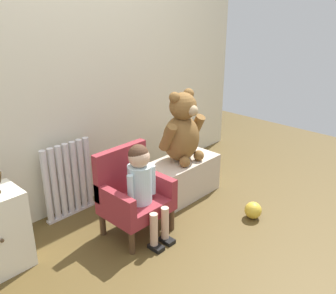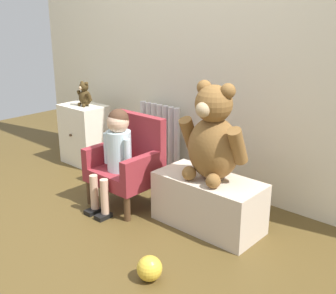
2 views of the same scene
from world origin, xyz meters
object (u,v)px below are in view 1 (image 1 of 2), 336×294
low_bench (181,178)px  large_teddy_bear (182,130)px  child_armchair (132,193)px  radiator (68,180)px  child_figure (142,179)px  toy_ball (253,210)px

low_bench → large_teddy_bear: large_teddy_bear is taller
child_armchair → low_bench: child_armchair is taller
child_armchair → large_teddy_bear: 0.72m
radiator → low_bench: size_ratio=0.87×
radiator → large_teddy_bear: size_ratio=1.00×
low_bench → child_figure: bearing=-162.5°
child_figure → large_teddy_bear: (0.65, 0.21, 0.14)m
low_bench → large_teddy_bear: size_ratio=1.14×
radiator → toy_ball: size_ratio=4.50×
radiator → child_figure: 0.69m
large_teddy_bear → toy_ball: 0.86m
radiator → child_figure: child_figure is taller
child_armchair → child_figure: 0.19m
radiator → child_figure: bearing=-73.2°
radiator → toy_ball: bearing=-49.3°
large_teddy_bear → child_armchair: bearing=-171.4°
radiator → low_bench: 0.95m
radiator → child_figure: size_ratio=0.85×
child_armchair → toy_ball: 0.98m
toy_ball → radiator: bearing=130.7°
child_armchair → toy_ball: bearing=-37.0°
large_teddy_bear → toy_ball: large_teddy_bear is taller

